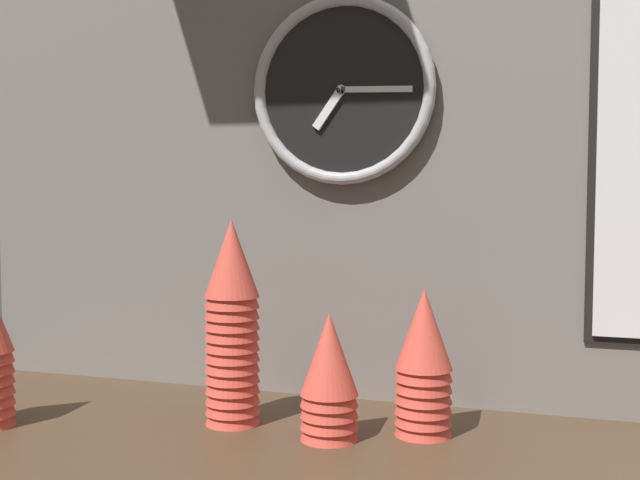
{
  "coord_description": "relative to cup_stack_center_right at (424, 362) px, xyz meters",
  "views": [
    {
      "loc": [
        0.25,
        -1.02,
        0.36
      ],
      "look_at": [
        -0.09,
        0.04,
        0.28
      ],
      "focal_mm": 45.0,
      "sensor_mm": 36.0,
      "label": 1
    }
  ],
  "objects": [
    {
      "name": "cup_stack_center_right",
      "position": [
        0.0,
        0.0,
        0.0
      ],
      "size": [
        0.08,
        0.08,
        0.21
      ],
      "color": "#DB4C3D",
      "rests_on": "ground_plane"
    },
    {
      "name": "cup_stack_center",
      "position": [
        -0.12,
        -0.06,
        -0.02
      ],
      "size": [
        0.08,
        0.08,
        0.18
      ],
      "color": "#DB4C3D",
      "rests_on": "ground_plane"
    },
    {
      "name": "cup_stack_center_left",
      "position": [
        -0.28,
        -0.03,
        0.05
      ],
      "size": [
        0.08,
        0.08,
        0.31
      ],
      "color": "#DB4C3D",
      "rests_on": "ground_plane"
    },
    {
      "name": "ground_plane",
      "position": [
        -0.05,
        -0.09,
        -0.13
      ],
      "size": [
        1.6,
        0.56,
        0.04
      ],
      "primitive_type": "cube",
      "color": "#4C3826"
    },
    {
      "name": "wall_tiled_back",
      "position": [
        -0.05,
        0.17,
        0.42
      ],
      "size": [
        1.6,
        0.03,
        1.05
      ],
      "color": "slate",
      "rests_on": "ground_plane"
    },
    {
      "name": "wall_clock",
      "position": [
        -0.16,
        0.14,
        0.4
      ],
      "size": [
        0.31,
        0.03,
        0.31
      ],
      "color": "black"
    }
  ]
}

